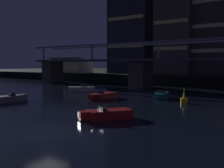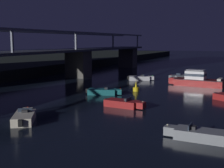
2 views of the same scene
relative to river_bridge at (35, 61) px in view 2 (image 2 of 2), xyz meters
The scene contains 9 objects.
river_bridge is the anchor object (origin of this frame).
cabin_cruiser_near_left 27.49m from the river_bridge, 64.48° to the right, with size 3.34×9.28×2.79m.
speedboat_near_right 21.82m from the river_bridge, 113.30° to the right, with size 2.11×5.23×1.16m.
speedboat_mid_left 23.21m from the river_bridge, 143.30° to the right, with size 4.78×3.82×1.16m.
speedboat_mid_center 20.34m from the river_bridge, 41.60° to the right, with size 3.49×4.90×1.16m.
speedboat_mid_right 14.57m from the river_bridge, 98.94° to the right, with size 2.97×5.13×1.16m.
speedboat_far_left 28.89m from the river_bridge, 44.29° to the right, with size 4.55×4.20×1.16m.
speedboat_far_right 34.11m from the river_bridge, 119.47° to the right, with size 1.86×5.20×1.16m.
channel_buoy 17.70m from the river_bridge, 81.93° to the right, with size 0.90×0.90×1.76m.
Camera 2 is at (-39.74, 4.46, 7.59)m, focal length 47.86 mm.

